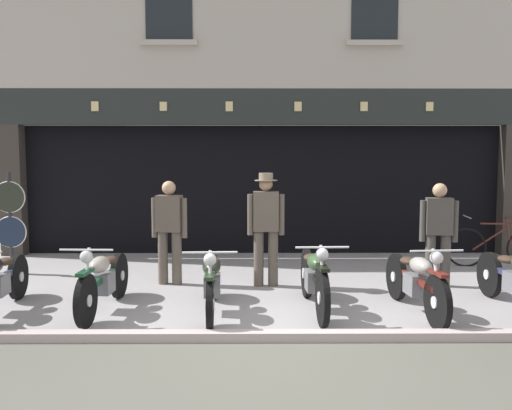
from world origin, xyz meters
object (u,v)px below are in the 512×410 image
motorcycle_center (314,277)px  shopkeeper_center (266,223)px  motorcycle_center_left (212,281)px  tyre_sign_pole (10,216)px  motorcycle_left (103,279)px  motorcycle_center_right (416,280)px  leaning_bicycle (497,246)px  advert_board_near (390,167)px  salesman_left (169,227)px  salesman_right (439,230)px

motorcycle_center → shopkeeper_center: shopkeeper_center is taller
motorcycle_center_left → tyre_sign_pole: tyre_sign_pole is taller
shopkeeper_center → motorcycle_center_left: bearing=64.1°
shopkeeper_center → tyre_sign_pole: bearing=-11.8°
motorcycle_left → motorcycle_center: bearing=-177.1°
motorcycle_center_left → motorcycle_center: (1.29, 0.12, 0.02)m
shopkeeper_center → motorcycle_center_right: bearing=142.2°
motorcycle_center_left → tyre_sign_pole: (-3.57, 2.35, 0.56)m
motorcycle_left → leaning_bicycle: (6.26, 2.73, -0.04)m
advert_board_near → salesman_left: bearing=-145.9°
motorcycle_center_right → tyre_sign_pole: (-6.12, 2.36, 0.56)m
motorcycle_center_left → motorcycle_left: bearing=-6.2°
tyre_sign_pole → leaning_bicycle: tyre_sign_pole is taller
salesman_left → leaning_bicycle: size_ratio=0.91×
leaning_bicycle → motorcycle_center: bearing=134.8°
salesman_right → leaning_bicycle: bearing=-128.3°
leaning_bicycle → motorcycle_center_right: bearing=148.3°
salesman_left → motorcycle_center_left: bearing=124.6°
motorcycle_center_left → leaning_bicycle: (4.88, 2.82, -0.04)m
motorcycle_left → salesman_left: (0.61, 1.47, 0.46)m
salesman_right → leaning_bicycle: salesman_right is taller
motorcycle_center → tyre_sign_pole: tyre_sign_pole is taller
salesman_left → shopkeeper_center: size_ratio=0.93×
advert_board_near → motorcycle_center_left: bearing=-127.4°
motorcycle_left → leaning_bicycle: 6.83m
leaning_bicycle → salesman_left: bearing=110.4°
shopkeeper_center → advert_board_near: 3.98m
motorcycle_center_left → motorcycle_center_right: bearing=177.6°
motorcycle_center_left → motorcycle_center_right: size_ratio=1.04×
motorcycle_center → shopkeeper_center: (-0.58, 1.32, 0.52)m
shopkeeper_center → salesman_left: bearing=-4.7°
motorcycle_left → advert_board_near: size_ratio=1.96×
motorcycle_center_left → shopkeeper_center: (0.71, 1.44, 0.54)m
salesman_left → leaning_bicycle: (5.65, 1.26, -0.51)m
salesman_right → motorcycle_center_left: bearing=32.6°
advert_board_near → tyre_sign_pole: bearing=-164.0°
motorcycle_left → shopkeeper_center: bearing=-144.9°
salesman_left → advert_board_near: advert_board_near is taller
motorcycle_center → advert_board_near: 4.86m
advert_board_near → leaning_bicycle: bearing=-44.0°
motorcycle_center_right → advert_board_near: bearing=-104.9°
motorcycle_center_right → shopkeeper_center: size_ratio=1.12×
salesman_right → leaning_bicycle: size_ratio=0.90×
salesman_left → salesman_right: (4.09, -0.15, -0.02)m
motorcycle_center_left → leaning_bicycle: bearing=-152.2°
motorcycle_center_right → salesman_right: bearing=-123.5°
salesman_left → motorcycle_center: bearing=153.3°
motorcycle_left → motorcycle_center_right: bearing=-179.1°
salesman_right → advert_board_near: (-0.00, 2.92, 0.90)m
motorcycle_center_left → shopkeeper_center: 1.69m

